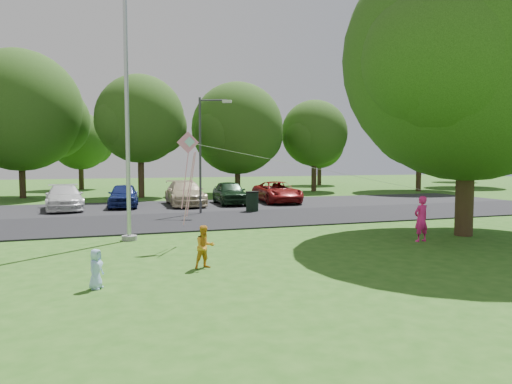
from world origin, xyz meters
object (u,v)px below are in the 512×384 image
object	(u,v)px
trash_can	(252,202)
child_blue	(96,269)
street_lamp	(205,144)
woman	(421,219)
child_yellow	(205,247)
flagpole	(127,115)
kite	(193,156)
big_tree	(468,62)

from	to	relation	value
trash_can	child_blue	distance (m)	14.37
street_lamp	woman	size ratio (longest dim) A/B	3.80
trash_can	child_yellow	distance (m)	12.24
flagpole	kite	bearing A→B (deg)	-43.03
flagpole	child_yellow	distance (m)	6.14
trash_can	child_blue	size ratio (longest dim) A/B	1.29
street_lamp	child_blue	xyz separation A→B (m)	(-5.04, -12.16, -3.04)
street_lamp	kite	bearing A→B (deg)	-81.52
flagpole	child_yellow	world-z (taller)	flagpole
child_blue	kite	world-z (taller)	kite
trash_can	kite	bearing A→B (deg)	-119.58
big_tree	child_blue	size ratio (longest dim) A/B	12.62
street_lamp	kite	xyz separation A→B (m)	(-2.17, -8.13, -0.65)
child_yellow	big_tree	bearing A→B (deg)	-1.89
street_lamp	kite	size ratio (longest dim) A/B	0.74
child_yellow	kite	distance (m)	3.76
trash_can	kite	world-z (taller)	kite
street_lamp	child_blue	world-z (taller)	street_lamp
kite	trash_can	bearing A→B (deg)	63.70
big_tree	trash_can	bearing A→B (deg)	116.84
street_lamp	big_tree	xyz separation A→B (m)	(7.25, -9.33, 2.63)
street_lamp	flagpole	bearing A→B (deg)	-98.76
big_tree	kite	bearing A→B (deg)	172.76
child_blue	big_tree	bearing A→B (deg)	-46.97
trash_can	big_tree	xyz separation A→B (m)	(4.76, -9.40, 5.54)
kite	child_yellow	bearing A→B (deg)	-92.94
flagpole	woman	distance (m)	10.29
flagpole	woman	xyz separation A→B (m)	(9.11, -3.37, -3.41)
flagpole	big_tree	xyz separation A→B (m)	(11.27, -2.93, 1.92)
flagpole	street_lamp	distance (m)	7.59
street_lamp	child_yellow	bearing A→B (deg)	-79.23
child_blue	trash_can	bearing A→B (deg)	-1.57
woman	kite	size ratio (longest dim) A/B	0.20
flagpole	street_lamp	size ratio (longest dim) A/B	1.74
big_tree	kite	distance (m)	10.04
street_lamp	woman	bearing A→B (deg)	-39.10
flagpole	kite	size ratio (longest dim) A/B	1.29
flagpole	woman	world-z (taller)	flagpole
child_yellow	kite	size ratio (longest dim) A/B	0.14
child_yellow	child_blue	bearing A→B (deg)	-169.79
flagpole	woman	size ratio (longest dim) A/B	6.60
flagpole	big_tree	bearing A→B (deg)	-14.57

